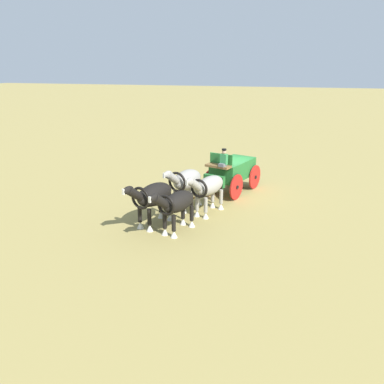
# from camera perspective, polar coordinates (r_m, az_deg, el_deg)

# --- Properties ---
(ground_plane) EXTENTS (220.00, 220.00, 0.00)m
(ground_plane) POSITION_cam_1_polar(r_m,az_deg,el_deg) (22.36, 5.99, 0.15)
(ground_plane) COLOR #9E8C4C
(show_wagon) EXTENTS (5.93, 2.82, 2.83)m
(show_wagon) POSITION_cam_1_polar(r_m,az_deg,el_deg) (21.88, 5.94, 3.16)
(show_wagon) COLOR #236B2D
(show_wagon) RESTS_ON ground
(draft_horse_rear_near) EXTENTS (3.06, 1.48, 2.22)m
(draft_horse_rear_near) POSITION_cam_1_polar(r_m,az_deg,el_deg) (18.48, 2.38, 0.69)
(draft_horse_rear_near) COLOR #9E998E
(draft_horse_rear_near) RESTS_ON ground
(draft_horse_rear_off) EXTENTS (2.95, 1.54, 2.31)m
(draft_horse_rear_off) POSITION_cam_1_polar(r_m,az_deg,el_deg) (19.14, -0.91, 1.58)
(draft_horse_rear_off) COLOR #9E998E
(draft_horse_rear_off) RESTS_ON ground
(draft_horse_lead_near) EXTENTS (2.92, 1.41, 2.17)m
(draft_horse_lead_near) POSITION_cam_1_polar(r_m,az_deg,el_deg) (16.44, -2.35, -1.77)
(draft_horse_lead_near) COLOR black
(draft_horse_lead_near) RESTS_ON ground
(draft_horse_lead_off) EXTENTS (3.11, 1.59, 2.27)m
(draft_horse_lead_off) POSITION_cam_1_polar(r_m,az_deg,el_deg) (17.18, -5.83, -0.62)
(draft_horse_lead_off) COLOR black
(draft_horse_lead_off) RESTS_ON ground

